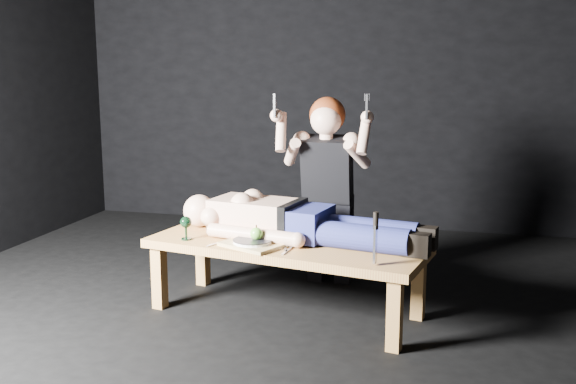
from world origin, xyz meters
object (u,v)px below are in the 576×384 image
(table, at_px, (286,278))
(goblet, at_px, (186,228))
(lying_man, at_px, (302,217))
(kneeling_woman, at_px, (329,189))
(carving_knife, at_px, (375,239))
(serving_tray, at_px, (253,244))

(table, distance_m, goblet, 0.68)
(lying_man, xyz_separation_m, kneeling_woman, (0.07, 0.55, 0.08))
(kneeling_woman, height_order, goblet, kneeling_woman)
(carving_knife, bearing_deg, serving_tray, 175.74)
(goblet, bearing_deg, table, 8.68)
(kneeling_woman, xyz_separation_m, carving_knife, (0.44, -0.98, -0.07))
(table, xyz_separation_m, lying_man, (0.07, 0.10, 0.36))
(table, distance_m, kneeling_woman, 0.80)
(serving_tray, xyz_separation_m, goblet, (-0.44, 0.04, 0.06))
(table, relative_size, kneeling_woman, 1.26)
(carving_knife, bearing_deg, goblet, 179.14)
(kneeling_woman, bearing_deg, lying_man, -96.98)
(kneeling_woman, relative_size, serving_tray, 3.88)
(table, height_order, lying_man, lying_man)
(carving_knife, bearing_deg, table, 160.57)
(serving_tray, relative_size, carving_knife, 1.19)
(table, xyz_separation_m, serving_tray, (-0.17, -0.14, 0.24))
(carving_knife, bearing_deg, kneeling_woman, 124.80)
(goblet, relative_size, carving_knife, 0.50)
(table, relative_size, carving_knife, 5.78)
(kneeling_woman, bearing_deg, goblet, -135.33)
(table, height_order, kneeling_woman, kneeling_woman)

